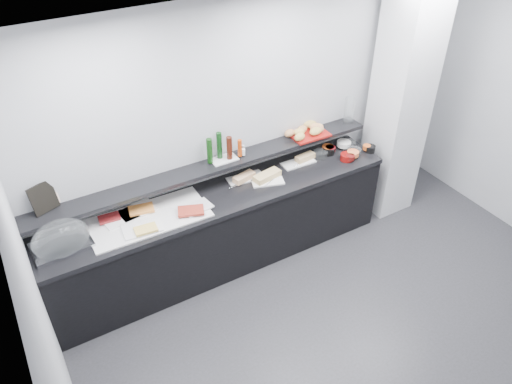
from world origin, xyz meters
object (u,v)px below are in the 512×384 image
cloche_base (62,246)px  condiment_tray (224,159)px  sandwich_plate_mid (268,182)px  framed_print (43,198)px  carafe (349,111)px  bread_tray (309,134)px

cloche_base → condiment_tray: bearing=2.5°
sandwich_plate_mid → framed_print: bearing=-170.8°
cloche_base → framed_print: (-0.02, 0.24, 0.36)m
framed_print → carafe: 3.23m
sandwich_plate_mid → carafe: (1.18, 0.24, 0.39)m
sandwich_plate_mid → bread_tray: bread_tray is taller
bread_tray → carafe: carafe is taller
condiment_tray → bread_tray: bread_tray is taller
cloche_base → bread_tray: size_ratio=1.21×
cloche_base → framed_print: framed_print is taller
framed_print → carafe: (3.23, -0.07, 0.02)m
bread_tray → framed_print: bearing=179.4°
sandwich_plate_mid → cloche_base: bearing=-164.1°
framed_print → condiment_tray: framed_print is taller
condiment_tray → framed_print: bearing=177.7°
carafe → condiment_tray: bearing=179.4°
condiment_tray → bread_tray: bearing=-1.6°
cloche_base → sandwich_plate_mid: 2.03m
sandwich_plate_mid → carafe: 1.27m
sandwich_plate_mid → condiment_tray: (-0.36, 0.26, 0.25)m
cloche_base → carafe: size_ratio=1.63×
cloche_base → condiment_tray: condiment_tray is taller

